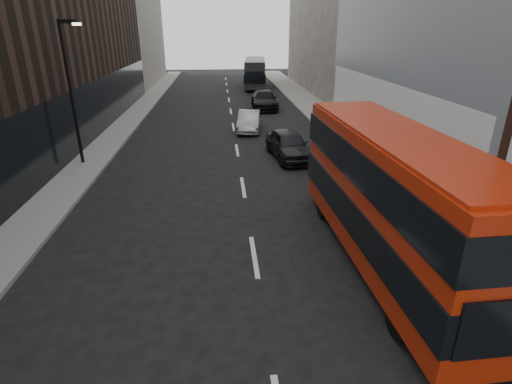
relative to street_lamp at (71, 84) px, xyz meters
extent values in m
cube|color=slate|center=(15.72, 7.00, -4.11)|extent=(3.00, 80.00, 0.15)
cube|color=slate|center=(0.22, 7.00, -4.11)|extent=(2.00, 80.00, 0.15)
cube|color=silver|center=(17.37, 3.00, -2.28)|extent=(0.35, 21.00, 3.80)
cube|color=#5F5A53|center=(19.72, 26.00, 4.82)|extent=(5.00, 24.00, 18.00)
cube|color=black|center=(-3.28, 12.00, 2.82)|extent=(5.00, 24.00, 14.00)
cube|color=#5F5A53|center=(-3.28, 34.00, 2.32)|extent=(5.00, 20.00, 13.00)
cylinder|color=black|center=(-0.08, 0.00, -0.53)|extent=(0.16, 0.16, 7.00)
cube|color=black|center=(0.32, 0.00, 2.87)|extent=(0.90, 0.15, 0.18)
cube|color=#FFF2CC|center=(0.72, 0.00, 2.75)|extent=(0.35, 0.22, 0.12)
cube|color=#AF220A|center=(12.19, -10.61, -1.98)|extent=(2.59, 10.16, 3.67)
cube|color=black|center=(12.19, -10.61, -2.57)|extent=(2.71, 10.21, 1.01)
cube|color=black|center=(12.19, -10.61, -1.01)|extent=(2.71, 10.21, 1.01)
cube|color=black|center=(12.34, -15.68, -2.44)|extent=(1.95, 0.14, 1.29)
cube|color=black|center=(12.04, -5.53, -2.44)|extent=(1.95, 0.14, 1.29)
cube|color=#AF220A|center=(12.19, -10.61, -0.11)|extent=(2.49, 9.75, 0.12)
cylinder|color=black|center=(11.10, -7.41, -3.72)|extent=(0.30, 0.93, 0.92)
cylinder|color=black|center=(13.10, -7.35, -3.72)|extent=(0.30, 0.93, 0.92)
cylinder|color=black|center=(11.29, -13.87, -3.72)|extent=(0.30, 0.93, 0.92)
cylinder|color=black|center=(13.28, -13.81, -3.72)|extent=(0.30, 0.93, 0.92)
cube|color=black|center=(11.65, 28.79, -2.40)|extent=(3.21, 10.20, 2.83)
cube|color=black|center=(11.65, 28.79, -2.58)|extent=(3.34, 10.26, 1.00)
cube|color=black|center=(11.17, 23.77, -2.45)|extent=(1.94, 0.26, 1.28)
cube|color=black|center=(12.12, 33.82, -2.45)|extent=(1.94, 0.26, 1.28)
cube|color=black|center=(11.65, 28.79, -0.96)|extent=(3.08, 9.79, 0.12)
cylinder|color=black|center=(10.96, 32.08, -3.72)|extent=(0.36, 0.93, 0.91)
cylinder|color=black|center=(12.94, 31.90, -3.72)|extent=(0.36, 0.93, 0.91)
cylinder|color=black|center=(10.36, 25.69, -3.72)|extent=(0.36, 0.93, 0.91)
cylinder|color=black|center=(12.33, 25.50, -3.72)|extent=(0.36, 0.93, 0.91)
imported|color=black|center=(11.02, 0.21, -3.40)|extent=(2.42, 4.78, 1.56)
imported|color=#9A9FA3|center=(9.29, 6.82, -3.49)|extent=(1.99, 4.33, 1.37)
imported|color=black|center=(11.28, 15.00, -3.40)|extent=(2.37, 5.48, 1.57)
camera|label=1|loc=(7.29, -20.98, 2.61)|focal=28.00mm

